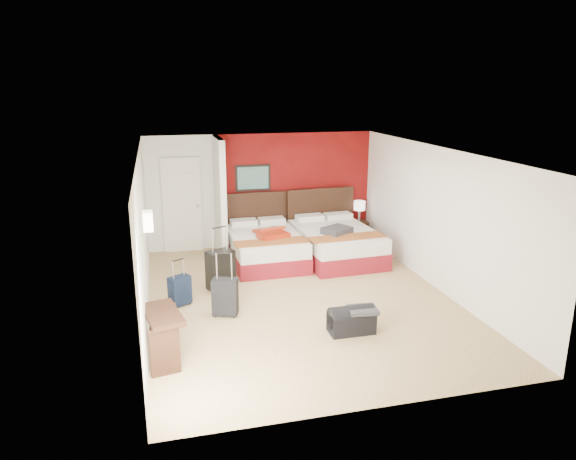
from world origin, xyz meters
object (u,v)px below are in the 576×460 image
object	(u,v)px
nightstand	(358,232)
table_lamp	(359,211)
suitcase_navy	(180,292)
desk	(164,337)
duffel_bag	(351,322)
bed_left	(265,248)
red_suitcase_open	(271,233)
suitcase_black	(221,271)
bed_right	(336,244)
suitcase_charcoal	(225,298)

from	to	relation	value
nightstand	table_lamp	size ratio (longest dim) A/B	1.09
suitcase_navy	desk	distance (m)	1.82
duffel_bag	desk	size ratio (longest dim) A/B	0.79
table_lamp	desk	world-z (taller)	table_lamp
nightstand	suitcase_navy	bearing A→B (deg)	-145.78
bed_left	nightstand	size ratio (longest dim) A/B	3.94
red_suitcase_open	nightstand	world-z (taller)	red_suitcase_open
suitcase_black	desk	size ratio (longest dim) A/B	0.83
bed_left	bed_right	distance (m)	1.48
red_suitcase_open	suitcase_charcoal	size ratio (longest dim) A/B	1.39
suitcase_navy	duffel_bag	distance (m)	2.88
bed_right	desk	xyz separation A→B (m)	(-3.57, -3.45, 0.03)
desk	nightstand	bearing A→B (deg)	33.13
red_suitcase_open	desk	world-z (taller)	red_suitcase_open
red_suitcase_open	table_lamp	xyz separation A→B (m)	(2.26, 0.95, 0.09)
suitcase_charcoal	suitcase_black	bearing A→B (deg)	105.02
nightstand	duffel_bag	size ratio (longest dim) A/B	0.77
bed_right	table_lamp	world-z (taller)	table_lamp
bed_right	nightstand	distance (m)	1.33
nightstand	suitcase_black	distance (m)	4.04
bed_right	suitcase_black	xyz separation A→B (m)	(-2.55, -1.14, 0.03)
bed_left	bed_right	xyz separation A→B (m)	(1.48, -0.13, 0.02)
desk	suitcase_charcoal	bearing A→B (deg)	40.13
nightstand	bed_left	bearing A→B (deg)	-158.32
bed_left	nightstand	bearing A→B (deg)	18.53
suitcase_black	suitcase_charcoal	bearing A→B (deg)	-116.73
suitcase_navy	desk	bearing A→B (deg)	-129.35
red_suitcase_open	table_lamp	bearing A→B (deg)	5.44
suitcase_black	desk	world-z (taller)	desk
desk	duffel_bag	bearing A→B (deg)	-7.77
bed_left	red_suitcase_open	xyz separation A→B (m)	(0.10, -0.10, 0.35)
bed_left	suitcase_charcoal	world-z (taller)	bed_left
suitcase_charcoal	table_lamp	bearing A→B (deg)	61.05
red_suitcase_open	suitcase_charcoal	distance (m)	2.60
duffel_bag	bed_right	bearing A→B (deg)	74.78
bed_right	suitcase_navy	distance (m)	3.68
nightstand	suitcase_navy	xyz separation A→B (m)	(-4.17, -2.65, -0.02)
table_lamp	desk	size ratio (longest dim) A/B	0.55
desk	suitcase_navy	bearing A→B (deg)	69.12
red_suitcase_open	suitcase_navy	world-z (taller)	red_suitcase_open
suitcase_navy	desk	size ratio (longest dim) A/B	0.57
bed_left	suitcase_navy	distance (m)	2.55
suitcase_charcoal	suitcase_navy	bearing A→B (deg)	158.31
suitcase_charcoal	desk	xyz separation A→B (m)	(-0.96, -1.22, 0.06)
bed_right	nightstand	xyz separation A→B (m)	(0.89, 0.98, -0.06)
suitcase_black	suitcase_navy	xyz separation A→B (m)	(-0.74, -0.52, -0.11)
bed_right	bed_left	bearing A→B (deg)	171.58
suitcase_charcoal	bed_left	bearing A→B (deg)	82.79
table_lamp	bed_left	bearing A→B (deg)	-160.16
suitcase_navy	bed_left	bearing A→B (deg)	14.54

